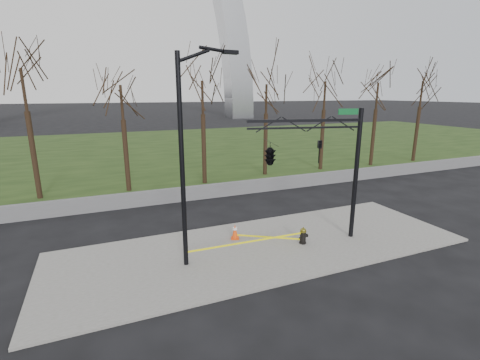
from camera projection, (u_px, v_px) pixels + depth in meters
name	position (u px, v px, depth m)	size (l,w,h in m)	color
ground	(264.00, 248.00, 15.00)	(500.00, 500.00, 0.00)	black
sidewalk	(264.00, 247.00, 14.99)	(18.00, 6.00, 0.10)	slate
grass_strip	(154.00, 148.00, 41.80)	(120.00, 40.00, 0.06)	#1D3312
guardrail	(209.00, 191.00, 22.04)	(60.00, 0.30, 0.90)	#59595B
tree_row	(202.00, 124.00, 24.94)	(47.67, 4.00, 8.88)	black
fire_hydrant	(303.00, 236.00, 15.16)	(0.48, 0.31, 0.77)	black
traffic_cone	(235.00, 231.00, 15.64)	(0.47, 0.47, 0.70)	#FF4A0D
street_light	(187.00, 148.00, 12.35)	(2.39, 0.43, 8.21)	black
traffic_signal_mast	(287.00, 153.00, 14.45)	(4.99, 2.54, 6.00)	black
caution_tape	(256.00, 240.00, 14.65)	(5.28, 1.64, 0.40)	#FFF50D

